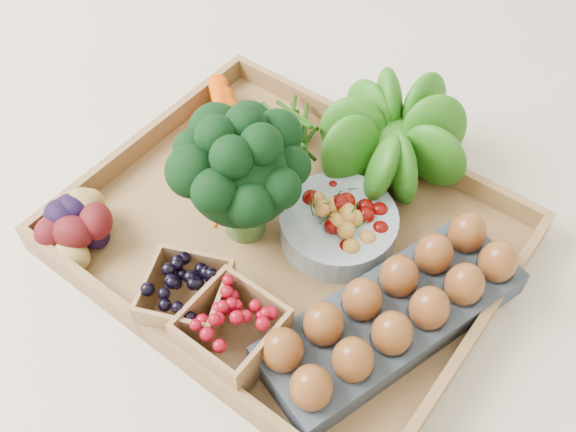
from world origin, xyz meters
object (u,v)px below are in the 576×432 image
Objects in this scene: tray at (288,240)px; broccoli at (243,195)px; cherry_bowl at (338,226)px; egg_carton at (392,318)px.

broccoli is at bearing -156.80° from tray.
tray is 3.51× the size of cherry_bowl.
broccoli reaches higher than egg_carton.
tray is 1.64× the size of egg_carton.
broccoli is at bearing -164.48° from egg_carton.
broccoli is 1.15× the size of cherry_bowl.
cherry_bowl is (0.05, 0.04, 0.03)m from tray.
egg_carton reaches higher than tray.
egg_carton is (0.24, -0.01, -0.05)m from broccoli.
broccoli is 0.53× the size of egg_carton.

